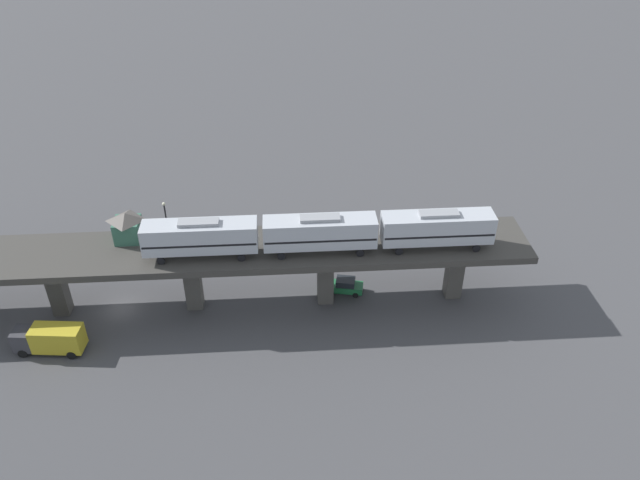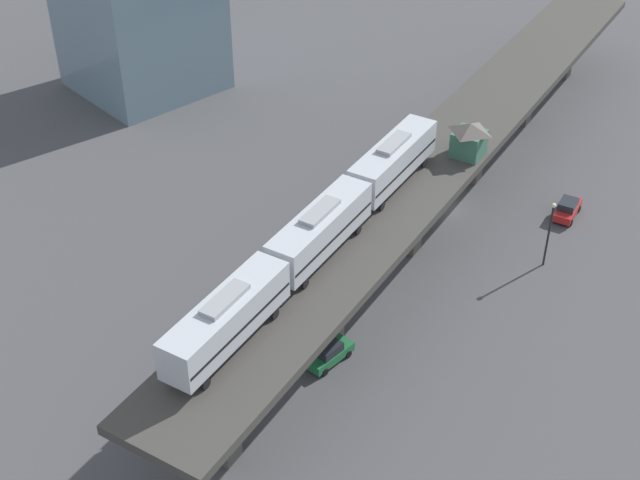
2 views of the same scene
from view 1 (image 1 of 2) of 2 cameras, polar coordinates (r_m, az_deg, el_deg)
The scene contains 8 objects.
ground_plane at distance 75.67m, azimuth -17.67°, elevation -5.99°, with size 400.00×400.00×0.00m, color #424244.
elevated_viaduct at distance 71.61m, azimuth -18.46°, elevation -1.81°, with size 34.10×90.61×7.94m.
subway_train at distance 65.96m, azimuth -0.00°, elevation 0.75°, with size 13.22×36.47×4.45m.
signal_hut at distance 71.55m, azimuth -17.22°, elevation 1.26°, with size 4.00×4.00×3.40m.
street_car_red at distance 85.08m, azimuth -19.62°, elevation -0.71°, with size 3.10×4.74×1.89m.
street_car_green at distance 73.99m, azimuth 2.26°, elevation -4.18°, with size 2.24×4.54×1.89m.
delivery_truck at distance 71.66m, azimuth -23.47°, elevation -8.26°, with size 3.52×7.49×3.20m.
street_lamp at distance 81.92m, azimuth -13.84°, elevation 1.64°, with size 0.44×0.44×6.94m.
Camera 1 is at (-48.63, -34.21, 46.81)m, focal length 35.00 mm.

